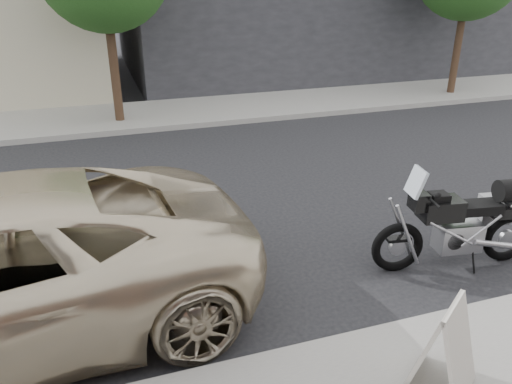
# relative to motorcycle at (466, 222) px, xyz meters

# --- Properties ---
(ground) EXTENTS (120.00, 120.00, 0.00)m
(ground) POSITION_rel_motorcycle_xyz_m (2.17, -2.97, -0.67)
(ground) COLOR black
(ground) RESTS_ON ground
(far_sidewalk) EXTENTS (44.00, 3.00, 0.15)m
(far_sidewalk) POSITION_rel_motorcycle_xyz_m (2.17, -9.47, -0.60)
(far_sidewalk) COLOR gray
(far_sidewalk) RESTS_ON ground
(motorcycle) EXTENTS (2.45, 0.83, 1.56)m
(motorcycle) POSITION_rel_motorcycle_xyz_m (0.00, 0.00, 0.00)
(motorcycle) COLOR black
(motorcycle) RESTS_ON ground
(sandwich_sign) EXTENTS (0.81, 0.80, 0.97)m
(sandwich_sign) POSITION_rel_motorcycle_xyz_m (1.90, 2.02, -0.04)
(sandwich_sign) COLOR beige
(sandwich_sign) RESTS_ON near_sidewalk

